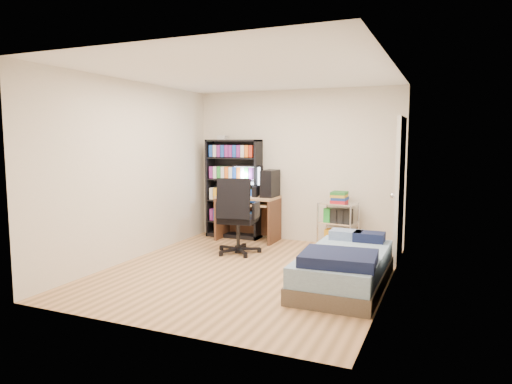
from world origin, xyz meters
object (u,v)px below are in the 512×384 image
at_px(media_shelf, 234,187).
at_px(computer_desk, 255,200).
at_px(office_chair, 237,230).
at_px(bed, 344,267).

relative_size(media_shelf, computer_desk, 1.39).
relative_size(computer_desk, office_chair, 1.11).
distance_m(media_shelf, bed, 3.13).
bearing_deg(office_chair, media_shelf, 109.99).
height_order(media_shelf, office_chair, media_shelf).
xyz_separation_m(office_chair, bed, (1.80, -0.91, -0.14)).
height_order(media_shelf, computer_desk, media_shelf).
bearing_deg(media_shelf, bed, -39.64).
distance_m(computer_desk, office_chair, 1.02).
relative_size(computer_desk, bed, 0.70).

